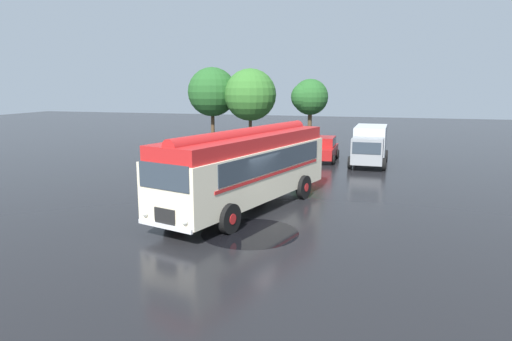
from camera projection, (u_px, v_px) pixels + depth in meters
ground_plane at (245, 214)px, 18.82m from camera, size 120.00×120.00×0.00m
vintage_bus at (246, 165)px, 19.29m from camera, size 5.20×10.37×3.49m
car_near_left at (244, 147)px, 32.56m from camera, size 1.97×4.21×1.66m
car_mid_left at (285, 147)px, 32.65m from camera, size 2.11×4.27×1.66m
car_mid_right at (323, 149)px, 31.90m from camera, size 1.97×4.20×1.66m
box_van at (370, 144)px, 30.37m from camera, size 2.45×5.82×2.50m
tree_far_left at (213, 92)px, 39.88m from camera, size 4.28×4.28×6.77m
tree_left_of_centre at (250, 95)px, 39.03m from camera, size 4.44×4.44×6.62m
tree_centre at (309, 97)px, 37.63m from camera, size 3.03×2.96×5.73m
puddle_patch at (250, 233)px, 16.44m from camera, size 3.54×3.54×0.01m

